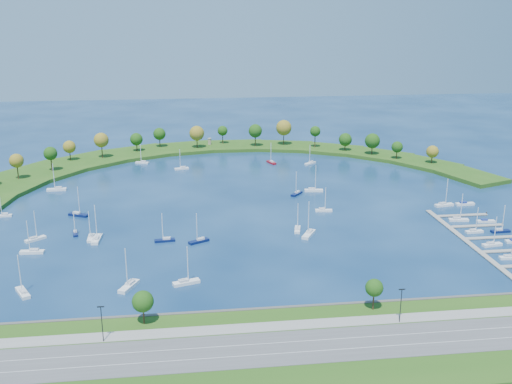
{
  "coord_description": "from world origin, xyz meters",
  "views": [
    {
      "loc": [
        -27.42,
        -254.98,
        83.63
      ],
      "look_at": [
        5.0,
        5.0,
        4.0
      ],
      "focal_mm": 41.58,
      "sensor_mm": 36.0,
      "label": 1
    }
  ],
  "objects": [
    {
      "name": "moored_boat_20",
      "position": [
        -83.26,
        -47.77,
        0.92
      ],
      "size": [
        8.65,
        2.89,
        12.52
      ],
      "rotation": [
        0.0,
        0.0,
        3.08
      ],
      "color": "white",
      "rests_on": "ground"
    },
    {
      "name": "breakwater",
      "position": [
        -46.33,
        48.72,
        0.99
      ],
      "size": [
        286.74,
        247.64,
        2.0
      ],
      "color": "#265215",
      "rests_on": "ground"
    },
    {
      "name": "moored_boat_19",
      "position": [
        -85.13,
        -34.74,
        0.9
      ],
      "size": [
        7.57,
        6.84,
        11.75
      ],
      "rotation": [
        0.0,
        0.0,
        0.7
      ],
      "color": "white",
      "rests_on": "ground"
    },
    {
      "name": "moored_boat_0",
      "position": [
        -35.85,
        -42.08,
        0.89
      ],
      "size": [
        7.93,
        2.95,
        11.39
      ],
      "rotation": [
        0.0,
        0.0,
        3.24
      ],
      "color": "#0B1645",
      "rests_on": "ground"
    },
    {
      "name": "docked_boat_11",
      "position": [
        97.87,
        -13.87,
        0.64
      ],
      "size": [
        8.67,
        2.78,
        1.75
      ],
      "rotation": [
        0.0,
        0.0,
        0.04
      ],
      "color": "white",
      "rests_on": "ground"
    },
    {
      "name": "moored_boat_15",
      "position": [
        -51.51,
        82.58,
        0.89
      ],
      "size": [
        7.99,
        4.63,
        11.34
      ],
      "rotation": [
        0.0,
        0.0,
        2.8
      ],
      "color": "white",
      "rests_on": "ground"
    },
    {
      "name": "docked_boat_8",
      "position": [
        85.52,
        -33.78,
        0.9
      ],
      "size": [
        8.38,
        3.51,
        11.94
      ],
      "rotation": [
        0.0,
        0.0,
        -0.16
      ],
      "color": "white",
      "rests_on": "ground"
    },
    {
      "name": "moored_boat_14",
      "position": [
        -104.94,
        -4.61,
        0.86
      ],
      "size": [
        7.06,
        2.35,
        10.23
      ],
      "rotation": [
        0.0,
        0.0,
        3.2
      ],
      "color": "white",
      "rests_on": "ground"
    },
    {
      "name": "south_shoreline",
      "position": [
        0.03,
        -122.88,
        1.0
      ],
      "size": [
        420.0,
        43.1,
        11.6
      ],
      "color": "#265215",
      "rests_on": "ground"
    },
    {
      "name": "moored_boat_4",
      "position": [
        32.36,
        -14.7,
        0.88
      ],
      "size": [
        7.62,
        3.03,
        10.9
      ],
      "rotation": [
        0.0,
        0.0,
        6.15
      ],
      "color": "white",
      "rests_on": "ground"
    },
    {
      "name": "moored_boat_17",
      "position": [
        -23.0,
        -44.6,
        0.9
      ],
      "size": [
        8.21,
        5.8,
        11.9
      ],
      "rotation": [
        0.0,
        0.0,
        3.63
      ],
      "color": "#0B1645",
      "rests_on": "ground"
    },
    {
      "name": "ground",
      "position": [
        0.0,
        0.0,
        0.0
      ],
      "size": [
        700.0,
        700.0,
        0.0
      ],
      "primitive_type": "plane",
      "color": "#082348",
      "rests_on": "ground"
    },
    {
      "name": "moored_boat_6",
      "position": [
        -73.3,
        -7.7,
        0.94
      ],
      "size": [
        9.09,
        6.13,
        13.08
      ],
      "rotation": [
        0.0,
        0.0,
        5.83
      ],
      "color": "#0B1645",
      "rests_on": "ground"
    },
    {
      "name": "moored_boat_11",
      "position": [
        34.57,
        15.43,
        0.94
      ],
      "size": [
        9.21,
        3.73,
        13.15
      ],
      "rotation": [
        0.0,
        0.0,
        -0.14
      ],
      "color": "white",
      "rests_on": "ground"
    },
    {
      "name": "moored_boat_1",
      "position": [
        -89.88,
        32.49,
        0.96
      ],
      "size": [
        9.35,
        2.99,
        13.59
      ],
      "rotation": [
        0.0,
        0.0,
        3.19
      ],
      "color": "white",
      "rests_on": "ground"
    },
    {
      "name": "breakwater_trees",
      "position": [
        -10.06,
        89.95,
        11.0
      ],
      "size": [
        242.79,
        92.36,
        16.1
      ],
      "color": "#382314",
      "rests_on": "breakwater"
    },
    {
      "name": "moored_boat_12",
      "position": [
        16.49,
        -36.85,
        0.89
      ],
      "size": [
        3.82,
        7.95,
        11.27
      ],
      "rotation": [
        0.0,
        0.0,
        1.34
      ],
      "color": "white",
      "rests_on": "ground"
    },
    {
      "name": "moored_boat_13",
      "position": [
        -78.49,
        -81.28,
        0.93
      ],
      "size": [
        6.34,
        8.89,
        12.9
      ],
      "rotation": [
        0.0,
        0.0,
        2.07
      ],
      "color": "white",
      "rests_on": "ground"
    },
    {
      "name": "docked_boat_2",
      "position": [
        85.54,
        -73.97,
        0.87
      ],
      "size": [
        7.32,
        2.53,
        10.58
      ],
      "rotation": [
        0.0,
        0.0,
        -0.07
      ],
      "color": "white",
      "rests_on": "ground"
    },
    {
      "name": "docked_boat_7",
      "position": [
        96.03,
        -48.58,
        0.89
      ],
      "size": [
        7.75,
        2.39,
        11.29
      ],
      "rotation": [
        0.0,
        0.0,
        0.03
      ],
      "color": "#0B1645",
      "rests_on": "ground"
    },
    {
      "name": "harbor_tower",
      "position": [
        -10.82,
        119.72,
        4.14
      ],
      "size": [
        2.6,
        2.6,
        4.16
      ],
      "color": "gray",
      "rests_on": "breakwater"
    },
    {
      "name": "moored_boat_7",
      "position": [
        44.52,
        69.12,
        0.89
      ],
      "size": [
        7.51,
        6.57,
        11.51
      ],
      "rotation": [
        0.0,
        0.0,
        3.81
      ],
      "color": "white",
      "rests_on": "ground"
    },
    {
      "name": "docked_boat_9",
      "position": [
        95.99,
        -36.84,
        0.56
      ],
      "size": [
        7.63,
        2.7,
        1.53
      ],
      "rotation": [
        0.0,
        0.0,
        -0.08
      ],
      "color": "white",
      "rests_on": "ground"
    },
    {
      "name": "docked_boat_4",
      "position": [
        85.53,
        -61.72,
        0.89
      ],
      "size": [
        8.01,
        3.32,
        11.42
      ],
      "rotation": [
        0.0,
        0.0,
        0.15
      ],
      "color": "white",
      "rests_on": "ground"
    },
    {
      "name": "dock_system",
      "position": [
        85.3,
        -61.0,
        0.35
      ],
      "size": [
        24.28,
        82.0,
        1.6
      ],
      "color": "gray",
      "rests_on": "ground"
    },
    {
      "name": "docked_boat_6",
      "position": [
        85.54,
        -47.71,
        0.87
      ],
      "size": [
        7.27,
        2.46,
        10.52
      ],
      "rotation": [
        0.0,
        0.0,
        0.06
      ],
      "color": "white",
      "rests_on": "ground"
    },
    {
      "name": "moored_boat_10",
      "position": [
        22.53,
        73.55,
        0.91
      ],
      "size": [
        4.91,
        8.44,
        11.97
      ],
      "rotation": [
        0.0,
        0.0,
        1.92
      ],
      "color": "maroon",
      "rests_on": "ground"
    },
    {
      "name": "moored_boat_3",
      "position": [
        -61.7,
        -38.06,
        0.97
      ],
      "size": [
        3.29,
        9.74,
        14.1
      ],
      "rotation": [
        0.0,
        0.0,
        1.51
      ],
      "color": "white",
      "rests_on": "ground"
    },
    {
      "name": "moored_boat_18",
      "position": [
        -46.21,
        -80.69,
        0.96
      ],
      "size": [
        6.45,
        9.59,
        13.8
      ],
      "rotation": [
        0.0,
        0.0,
        4.26
      ],
      "color": "white",
      "rests_on": "ground"
    },
    {
      "name": "moored_boat_9",
      "position": [
        -64.17,
        -36.2,
        0.9
      ],
      "size": [
        2.56,
        8.04,
        11.69
      ],
      "rotation": [
        0.0,
        0.0,
        4.75
      ],
      "color": "white",
      "rests_on": "ground"
    },
    {
      "name": "moored_boat_8",
      "position": [
        19.86,
        -42.71,
        0.98
      ],
      "size": [
        7.18,
        9.77,
        14.26
      ],
      "rotation": [
        0.0,
        0.0,
        4.19
      ],
      "color": "white",
      "rests_on": "ground"
    },
    {
      "name": "moored_boat_2",
      "position": [
        -28.28,
        -80.21,
        0.93
      ],
      "size": [
        9.06,
        4.92,
        12.83
      ],
      "rotation": [
        0.0,
        0.0,
        0.3
      ],
      "color": "white",
      "rests_on": "ground"
    },
    {
      "name": "moored_boat_5",
      "position": [
        -29.04,
        66.01,
        0.89
      ],
      "size": [
        8.15,
        3.98,
        11.54
      ],
      "rotation": [
        0.0,
        0.0,
        3.38
      ],
      "color": "white",
      "rests_on": "ground"
    },
    {
      "name": "moored_boat_16",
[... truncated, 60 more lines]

